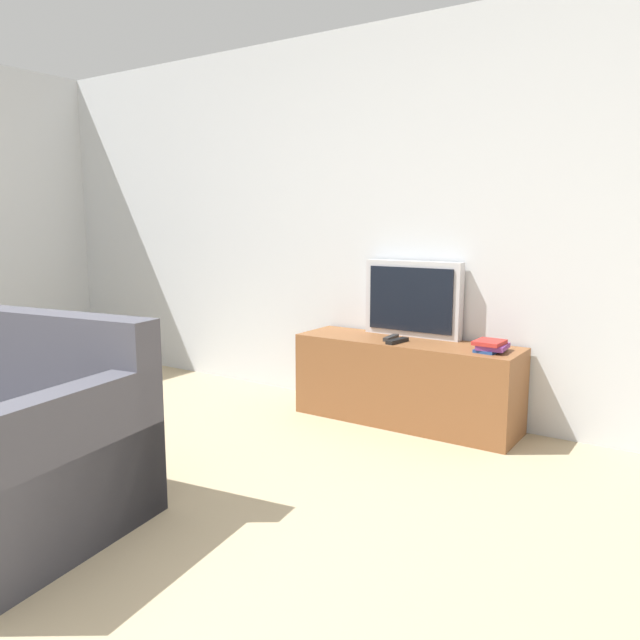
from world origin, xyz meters
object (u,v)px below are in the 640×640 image
(remote_on_stand, at_px, (391,338))
(remote_secondary, at_px, (397,341))
(tv_stand, at_px, (406,382))
(television, at_px, (413,299))
(book_stack, at_px, (491,346))

(remote_on_stand, bearing_deg, remote_secondary, -41.06)
(tv_stand, height_order, television, television)
(television, bearing_deg, remote_on_stand, -107.60)
(tv_stand, xyz_separation_m, television, (-0.04, 0.17, 0.52))
(television, xyz_separation_m, book_stack, (0.60, -0.20, -0.22))
(book_stack, bearing_deg, television, 161.82)
(tv_stand, xyz_separation_m, book_stack, (0.56, -0.03, 0.31))
(book_stack, bearing_deg, remote_secondary, -173.97)
(television, distance_m, remote_on_stand, 0.31)
(tv_stand, xyz_separation_m, remote_secondary, (-0.02, -0.09, 0.28))
(tv_stand, distance_m, book_stack, 0.64)
(tv_stand, distance_m, remote_secondary, 0.30)
(remote_on_stand, bearing_deg, television, 72.40)
(remote_on_stand, bearing_deg, tv_stand, 11.92)
(remote_on_stand, xyz_separation_m, remote_secondary, (0.08, -0.07, 0.00))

